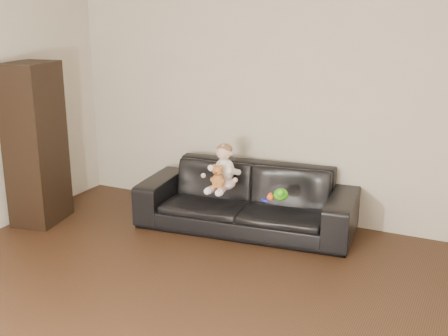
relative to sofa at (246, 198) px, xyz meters
The scene contains 9 objects.
wall_back 1.13m from the sofa, 62.73° to the left, with size 5.00×5.00×0.00m, color beige.
sofa is the anchor object (origin of this frame).
cabinet 2.21m from the sofa, 159.72° to the right, with size 0.41×0.57×1.65m, color black.
shelf_item 2.31m from the sofa, 159.53° to the right, with size 0.18×0.25×0.28m, color silver.
baby 0.38m from the sofa, 149.88° to the right, with size 0.32×0.40×0.47m.
teddy_bear 0.42m from the sofa, 126.40° to the right, with size 0.14×0.15×0.24m.
toy_green 0.48m from the sofa, 22.05° to the right, with size 0.14×0.16×0.11m, color #45CB17.
toy_rattle 0.43m from the sofa, 33.92° to the right, with size 0.07×0.07×0.07m, color #EC541B.
toy_blue_disc 0.40m from the sofa, 38.43° to the right, with size 0.09×0.09×0.01m, color #1A23D4.
Camera 1 is at (1.86, -2.65, 2.18)m, focal length 45.00 mm.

